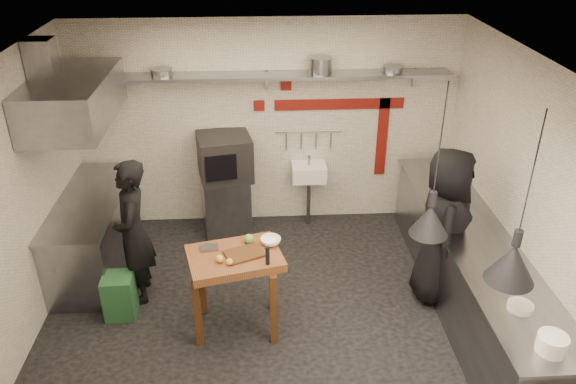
{
  "coord_description": "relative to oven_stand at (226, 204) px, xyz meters",
  "views": [
    {
      "loc": [
        -0.12,
        -4.88,
        4.1
      ],
      "look_at": [
        0.17,
        0.3,
        1.35
      ],
      "focal_mm": 35.0,
      "sensor_mm": 36.0,
      "label": 1
    }
  ],
  "objects": [
    {
      "name": "floor",
      "position": [
        0.58,
        -1.79,
        -0.4
      ],
      "size": [
        5.0,
        5.0,
        0.0
      ],
      "primitive_type": "plane",
      "color": "black",
      "rests_on": "ground"
    },
    {
      "name": "ceiling",
      "position": [
        0.58,
        -1.79,
        2.4
      ],
      "size": [
        5.0,
        5.0,
        0.0
      ],
      "primitive_type": "plane",
      "color": "beige",
      "rests_on": "floor"
    },
    {
      "name": "wall_back",
      "position": [
        0.58,
        0.31,
        1.0
      ],
      "size": [
        5.0,
        0.04,
        2.8
      ],
      "primitive_type": "cube",
      "color": "silver",
      "rests_on": "floor"
    },
    {
      "name": "wall_front",
      "position": [
        0.58,
        -3.89,
        1.0
      ],
      "size": [
        5.0,
        0.04,
        2.8
      ],
      "primitive_type": "cube",
      "color": "silver",
      "rests_on": "floor"
    },
    {
      "name": "wall_left",
      "position": [
        -1.92,
        -1.79,
        1.0
      ],
      "size": [
        0.04,
        4.2,
        2.8
      ],
      "primitive_type": "cube",
      "color": "silver",
      "rests_on": "floor"
    },
    {
      "name": "wall_right",
      "position": [
        3.08,
        -1.79,
        1.0
      ],
      "size": [
        0.04,
        4.2,
        2.8
      ],
      "primitive_type": "cube",
      "color": "silver",
      "rests_on": "floor"
    },
    {
      "name": "red_band_horiz",
      "position": [
        1.53,
        0.29,
        1.28
      ],
      "size": [
        1.7,
        0.02,
        0.14
      ],
      "primitive_type": "cube",
      "color": "maroon",
      "rests_on": "wall_back"
    },
    {
      "name": "red_band_vert",
      "position": [
        2.13,
        0.29,
        0.8
      ],
      "size": [
        0.14,
        0.02,
        1.1
      ],
      "primitive_type": "cube",
      "color": "maroon",
      "rests_on": "wall_back"
    },
    {
      "name": "red_tile_a",
      "position": [
        0.83,
        0.29,
        1.55
      ],
      "size": [
        0.14,
        0.02,
        0.14
      ],
      "primitive_type": "cube",
      "color": "maroon",
      "rests_on": "wall_back"
    },
    {
      "name": "red_tile_b",
      "position": [
        0.48,
        0.29,
        1.28
      ],
      "size": [
        0.14,
        0.02,
        0.14
      ],
      "primitive_type": "cube",
      "color": "maroon",
      "rests_on": "wall_back"
    },
    {
      "name": "back_shelf",
      "position": [
        0.58,
        0.13,
        1.72
      ],
      "size": [
        4.6,
        0.34,
        0.04
      ],
      "primitive_type": "cube",
      "color": "slate",
      "rests_on": "wall_back"
    },
    {
      "name": "shelf_bracket_left",
      "position": [
        -1.32,
        0.28,
        1.62
      ],
      "size": [
        0.04,
        0.06,
        0.24
      ],
      "primitive_type": "cube",
      "color": "slate",
      "rests_on": "wall_back"
    },
    {
      "name": "shelf_bracket_mid",
      "position": [
        0.58,
        0.28,
        1.62
      ],
      "size": [
        0.04,
        0.06,
        0.24
      ],
      "primitive_type": "cube",
      "color": "slate",
      "rests_on": "wall_back"
    },
    {
      "name": "shelf_bracket_right",
      "position": [
        2.48,
        0.28,
        1.62
      ],
      "size": [
        0.04,
        0.06,
        0.24
      ],
      "primitive_type": "cube",
      "color": "slate",
      "rests_on": "wall_back"
    },
    {
      "name": "pan_far_left",
      "position": [
        -0.7,
        0.13,
        1.79
      ],
      "size": [
        0.27,
        0.27,
        0.09
      ],
      "primitive_type": "cylinder",
      "rotation": [
        0.0,
        0.0,
        0.04
      ],
      "color": "slate",
      "rests_on": "back_shelf"
    },
    {
      "name": "pan_mid_left",
      "position": [
        -0.72,
        0.13,
        1.78
      ],
      "size": [
        0.26,
        0.26,
        0.07
      ],
      "primitive_type": "cylinder",
      "rotation": [
        0.0,
        0.0,
        0.21
      ],
      "color": "slate",
      "rests_on": "back_shelf"
    },
    {
      "name": "stock_pot",
      "position": [
        1.25,
        0.13,
        1.84
      ],
      "size": [
        0.37,
        0.37,
        0.2
      ],
      "primitive_type": "cylinder",
      "rotation": [
        0.0,
        0.0,
        0.34
      ],
      "color": "slate",
      "rests_on": "back_shelf"
    },
    {
      "name": "pan_right",
      "position": [
        2.16,
        0.13,
        1.78
      ],
      "size": [
        0.28,
        0.28,
        0.08
      ],
      "primitive_type": "cylinder",
      "rotation": [
        0.0,
        0.0,
        0.1
      ],
      "color": "slate",
      "rests_on": "back_shelf"
    },
    {
      "name": "oven_stand",
      "position": [
        0.0,
        0.0,
        0.0
      ],
      "size": [
        0.7,
        0.66,
        0.8
      ],
      "primitive_type": "cube",
      "rotation": [
        0.0,
        0.0,
        0.19
      ],
      "color": "slate",
      "rests_on": "floor"
    },
    {
      "name": "combi_oven",
      "position": [
        0.02,
        0.01,
        0.69
      ],
      "size": [
        0.77,
        0.73,
        0.58
      ],
      "primitive_type": "cube",
      "rotation": [
        0.0,
        0.0,
        0.19
      ],
      "color": "black",
      "rests_on": "oven_stand"
    },
    {
      "name": "oven_door",
      "position": [
        0.01,
        -0.26,
        0.69
      ],
      "size": [
        0.48,
        0.12,
        0.46
      ],
      "primitive_type": "cube",
      "rotation": [
        0.0,
        0.0,
        0.19
      ],
      "color": "maroon",
      "rests_on": "combi_oven"
    },
    {
      "name": "oven_glass",
      "position": [
        -0.01,
        -0.32,
        0.69
      ],
      "size": [
        0.38,
        0.09,
        0.34
      ],
      "primitive_type": "cube",
      "rotation": [
        0.0,
        0.0,
        0.19
      ],
      "color": "black",
      "rests_on": "oven_door"
    },
    {
      "name": "hand_sink",
      "position": [
        1.13,
        0.13,
        0.38
      ],
      "size": [
        0.46,
        0.34,
        0.22
      ],
      "primitive_type": "cube",
      "color": "white",
      "rests_on": "wall_back"
    },
    {
      "name": "sink_tap",
      "position": [
        1.13,
        0.13,
        0.56
      ],
      "size": [
        0.03,
        0.03,
        0.14
      ],
      "primitive_type": "cylinder",
      "color": "slate",
      "rests_on": "hand_sink"
    },
    {
      "name": "sink_drain",
      "position": [
        1.13,
        0.09,
        -0.06
      ],
      "size": [
        0.06,
        0.06,
        0.66
      ],
      "primitive_type": "cylinder",
      "color": "slate",
      "rests_on": "floor"
    },
    {
      "name": "utensil_rail",
      "position": [
        1.13,
        0.27,
        0.92
      ],
      "size": [
        0.9,
        0.02,
        0.02
      ],
      "primitive_type": "cylinder",
      "rotation": [
        0.0,
        1.57,
        0.0
      ],
      "color": "slate",
      "rests_on": "wall_back"
    },
    {
      "name": "counter_right",
      "position": [
        2.73,
        -1.79,
        0.05
      ],
      "size": [
        0.7,
        3.8,
        0.9
      ],
      "primitive_type": "cube",
      "color": "slate",
      "rests_on": "floor"
    },
    {
      "name": "counter_right_top",
      "position": [
        2.73,
        -1.79,
        0.52
      ],
      "size": [
        0.76,
        3.9,
        0.03
      ],
      "primitive_type": "cube",
      "color": "slate",
      "rests_on": "counter_right"
    },
    {
      "name": "plate_stack",
      "position": [
        2.7,
        -3.49,
        0.61
      ],
      "size": [
        0.29,
        0.29,
        0.15
      ],
      "primitive_type": "cylinder",
      "rotation": [
        0.0,
        0.0,
        0.28
      ],
      "color": "white",
      "rests_on": "counter_right_top"
    },
    {
      "name": "small_bowl_right",
      "position": [
        2.68,
        -2.97,
        0.56
      ],
      "size": [
        0.3,
        0.3,
        0.05
      ],
      "primitive_type": "cylinder",
      "rotation": [
        0.0,
        0.0,
        -0.43
      ],
      "color": "white",
      "rests_on": "counter_right_top"
    },
    {
      "name": "counter_left",
      "position": [
        -1.57,
        -0.74,
        0.05
      ],
      "size": [
        0.7,
        1.9,
        0.9
      ],
      "primitive_type": "cube",
      "color": "slate",
      "rests_on": "floor"
    },
    {
      "name": "counter_left_top",
      "position": [
        -1.57,
        -0.74,
        0.52
      ],
      "size": [
        0.76,
        2.0,
        0.03
      ],
      "primitive_type": "cube",
      "color": "slate",
      "rests_on": "counter_left"
    },
    {
      "name": "extractor_hood",
      "position": [
        -1.52,
        -0.74,
        1.75
      ],
      "size": [
        0.78,
        1.6,
        0.5
      ],
      "primitive_type": "cube",
      "color": "slate",
      "rests_on": "ceiling"
    },
    {
      "name": "hood_duct",
      "position": [
        -1.77,
        -0.74,
        2.15
      ],
      "size": [
        0.28,
        0.28,
        0.5
      ],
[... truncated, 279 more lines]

